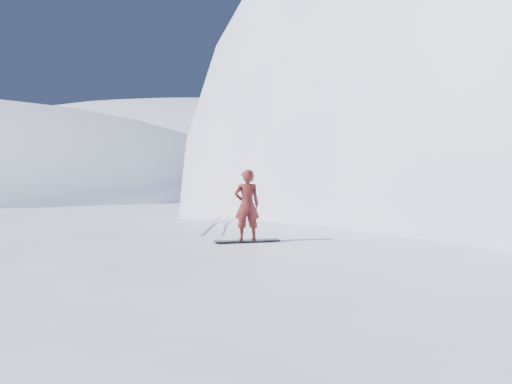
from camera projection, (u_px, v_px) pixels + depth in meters
ground at (181, 358)px, 12.37m from camera, size 400.00×400.00×0.00m
near_ridge at (255, 322)px, 15.09m from camera, size 36.00×28.00×4.80m
peak_shoulder at (492, 243)px, 29.78m from camera, size 28.00×24.00×18.00m
far_ridge_c at (179, 181)px, 128.19m from camera, size 140.00×90.00×36.00m
wind_bumps at (188, 328)px, 14.56m from camera, size 16.00×14.40×1.00m
snowboard at (247, 241)px, 13.30m from camera, size 1.51×0.90×0.03m
snowboarder at (247, 205)px, 13.25m from camera, size 0.71×0.61×1.65m
board_tracks at (219, 222)px, 17.40m from camera, size 1.67×5.91×0.04m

